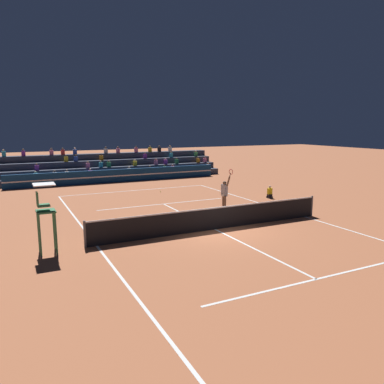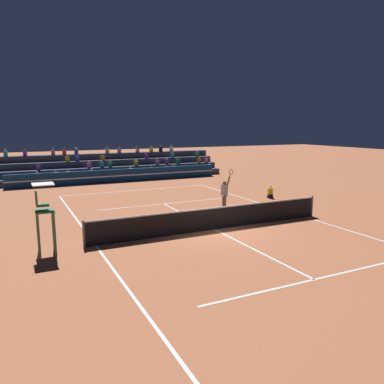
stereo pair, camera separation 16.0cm
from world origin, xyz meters
The scene contains 9 objects.
ground_plane centered at (0.00, 0.00, 0.00)m, with size 120.00×120.00×0.00m, color #AD603D.
court_lines centered at (0.00, 0.00, 0.00)m, with size 11.10×23.90×0.01m.
tennis_net centered at (0.00, 0.00, 0.54)m, with size 12.00×0.10×1.10m.
sponsor_banner_wall centered at (0.00, 16.64, 0.55)m, with size 18.00×0.26×1.10m.
bleacher_stand centered at (0.01, 19.81, 0.84)m, with size 20.69×3.80×2.83m.
umpire_chair centered at (-7.37, 0.00, 1.72)m, with size 0.76×0.84×2.67m.
ball_kid_courtside centered at (7.10, 5.05, 0.33)m, with size 0.30×0.36×0.84m.
tennis_player centered at (2.41, 3.15, 0.99)m, with size 0.32×0.99×2.48m.
tennis_ball centered at (1.37, 10.39, 0.03)m, with size 0.07×0.07×0.07m, color #C6DB33.
Camera 2 is at (-8.34, -14.75, 4.80)m, focal length 35.00 mm.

